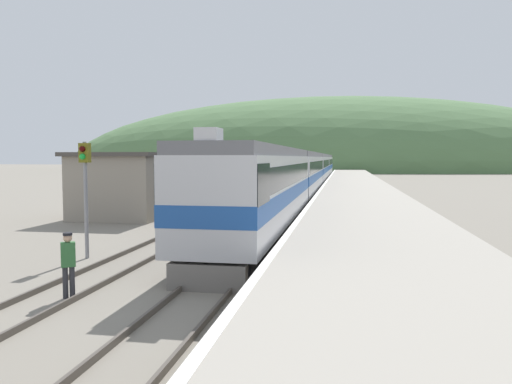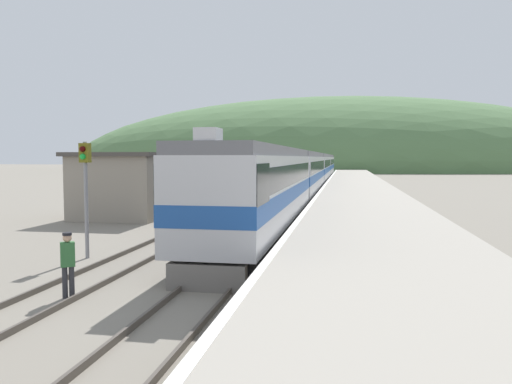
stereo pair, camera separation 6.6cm
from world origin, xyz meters
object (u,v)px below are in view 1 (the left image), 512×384
object	(u,v)px
siding_train	(263,177)
signal_post_siding	(85,176)
express_train_lead_car	(261,189)
carriage_fourth	(323,166)
carriage_third	(316,168)
track_worker	(68,261)
carriage_second	(301,174)

from	to	relation	value
siding_train	signal_post_siding	xyz separation A→B (m)	(-1.79, -29.96, 1.16)
express_train_lead_car	carriage_fourth	size ratio (longest dim) A/B	0.88
express_train_lead_car	carriage_third	xyz separation A→B (m)	(0.00, 44.66, -0.01)
carriage_third	siding_train	xyz separation A→B (m)	(-3.83, -20.32, -0.37)
express_train_lead_car	siding_train	world-z (taller)	express_train_lead_car
carriage_fourth	siding_train	distance (m)	43.38
siding_train	carriage_third	bearing A→B (deg)	79.33
carriage_third	siding_train	size ratio (longest dim) A/B	0.68
carriage_third	track_worker	bearing A→B (deg)	-93.55
express_train_lead_car	track_worker	bearing A→B (deg)	-108.00
express_train_lead_car	signal_post_siding	xyz separation A→B (m)	(-5.62, -5.62, 0.77)
carriage_second	signal_post_siding	size ratio (longest dim) A/B	5.11
carriage_second	track_worker	xyz separation A→B (m)	(-3.43, -32.33, -1.28)
carriage_second	signal_post_siding	bearing A→B (deg)	-101.59
express_train_lead_car	signal_post_siding	bearing A→B (deg)	-135.01
express_train_lead_car	siding_train	bearing A→B (deg)	98.94
track_worker	carriage_third	bearing A→B (deg)	86.45
carriage_second	carriage_third	xyz separation A→B (m)	(0.00, 22.88, 0.00)
carriage_third	carriage_fourth	world-z (taller)	same
siding_train	track_worker	size ratio (longest dim) A/B	18.54
carriage_second	carriage_fourth	size ratio (longest dim) A/B	1.00
signal_post_siding	track_worker	xyz separation A→B (m)	(2.19, -4.93, -2.07)
carriage_second	signal_post_siding	distance (m)	27.98
carriage_third	signal_post_siding	size ratio (longest dim) A/B	5.11
carriage_second	siding_train	size ratio (longest dim) A/B	0.68
signal_post_siding	carriage_fourth	bearing A→B (deg)	85.61
express_train_lead_car	carriage_second	world-z (taller)	express_train_lead_car
carriage_second	track_worker	size ratio (longest dim) A/B	12.56
express_train_lead_car	track_worker	distance (m)	11.17
express_train_lead_car	track_worker	world-z (taller)	express_train_lead_car
carriage_third	carriage_fourth	xyz separation A→B (m)	(0.00, 22.88, 0.00)
carriage_second	carriage_third	distance (m)	22.88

